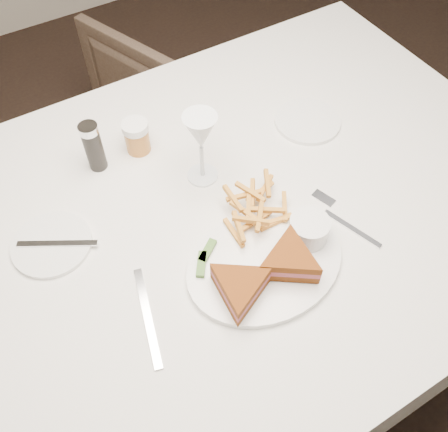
% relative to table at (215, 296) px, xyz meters
% --- Properties ---
extents(ground, '(5.00, 5.00, 0.00)m').
position_rel_table_xyz_m(ground, '(0.17, -0.37, -0.38)').
color(ground, black).
rests_on(ground, ground).
extents(table, '(1.51, 1.01, 0.75)m').
position_rel_table_xyz_m(table, '(0.00, 0.00, 0.00)').
color(table, silver).
rests_on(table, ground).
extents(chair_far, '(0.77, 0.75, 0.63)m').
position_rel_table_xyz_m(chair_far, '(-0.05, 0.81, -0.06)').
color(chair_far, '#4D3C2F').
rests_on(chair_far, ground).
extents(table_setting, '(0.82, 0.62, 0.18)m').
position_rel_table_xyz_m(table_setting, '(0.02, -0.06, 0.41)').
color(table_setting, white).
rests_on(table_setting, table).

